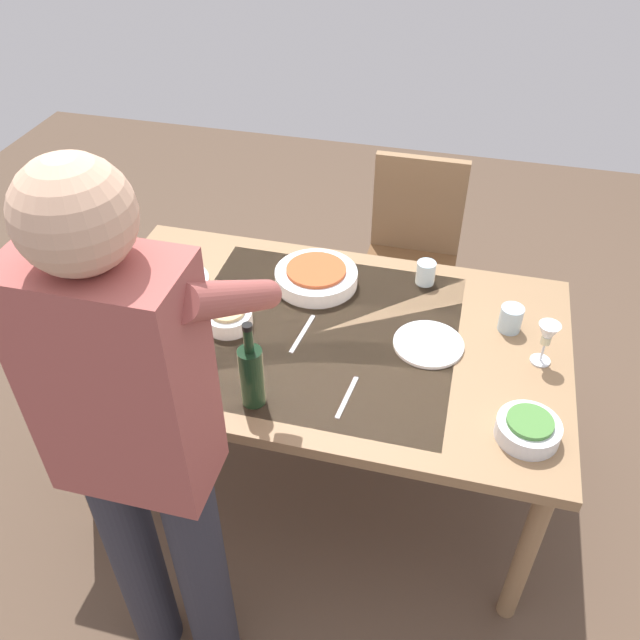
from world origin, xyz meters
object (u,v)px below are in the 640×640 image
at_px(side_bowl_salad, 528,429).
at_px(wine_glass_left, 547,336).
at_px(wine_bottle, 252,374).
at_px(water_cup_far_left, 511,319).
at_px(wine_glass_right, 187,345).
at_px(dining_table, 320,346).
at_px(person_server, 141,441).
at_px(serving_bowl_pasta, 316,276).
at_px(dinner_plate_near, 177,280).
at_px(dinner_plate_far, 428,344).
at_px(chair_near, 412,248).
at_px(side_bowl_bread, 228,318).
at_px(water_cup_near_right, 426,273).
at_px(water_cup_near_left, 119,287).

bearing_deg(side_bowl_salad, wine_glass_left, -96.84).
relative_size(wine_bottle, wine_glass_left, 1.96).
relative_size(wine_glass_left, water_cup_far_left, 1.68).
bearing_deg(wine_glass_right, dining_table, -141.22).
height_order(person_server, serving_bowl_pasta, person_server).
relative_size(wine_glass_right, dinner_plate_near, 0.66).
distance_m(dinner_plate_near, dinner_plate_far, 0.94).
height_order(chair_near, water_cup_far_left, chair_near).
distance_m(wine_glass_right, dinner_plate_far, 0.77).
xyz_separation_m(wine_glass_left, dinner_plate_near, (1.29, -0.12, -0.10)).
bearing_deg(dinner_plate_far, wine_bottle, 38.29).
xyz_separation_m(dining_table, side_bowl_bread, (0.31, 0.04, 0.10)).
xyz_separation_m(water_cup_near_right, dinner_plate_far, (-0.06, 0.34, -0.04)).
relative_size(person_server, wine_bottle, 5.71).
relative_size(water_cup_near_right, side_bowl_bread, 0.54).
distance_m(side_bowl_bread, dinner_plate_far, 0.67).
xyz_separation_m(person_server, side_bowl_salad, (-0.91, -0.45, -0.21)).
height_order(water_cup_far_left, dinner_plate_near, water_cup_far_left).
distance_m(wine_glass_right, water_cup_far_left, 1.06).
height_order(wine_glass_left, water_cup_near_left, wine_glass_left).
bearing_deg(water_cup_near_right, wine_glass_left, 140.87).
height_order(dinner_plate_near, dinner_plate_far, same).
distance_m(wine_bottle, dinner_plate_far, 0.61).
relative_size(person_server, serving_bowl_pasta, 5.63).
bearing_deg(person_server, wine_glass_right, -77.54).
bearing_deg(dining_table, person_server, 72.22).
xyz_separation_m(wine_bottle, side_bowl_salad, (-0.79, -0.06, -0.08)).
xyz_separation_m(wine_bottle, water_cup_near_left, (0.61, -0.36, -0.06)).
xyz_separation_m(side_bowl_bread, dinner_plate_near, (0.27, -0.19, -0.03)).
xyz_separation_m(water_cup_near_left, dinner_plate_near, (-0.15, -0.14, -0.05)).
distance_m(water_cup_far_left, dinner_plate_near, 1.19).
height_order(wine_bottle, wine_glass_right, wine_bottle).
bearing_deg(serving_bowl_pasta, wine_bottle, 86.76).
relative_size(wine_bottle, side_bowl_salad, 1.64).
height_order(dining_table, dinner_plate_near, dinner_plate_near).
bearing_deg(wine_glass_left, chair_near, -58.90).
distance_m(person_server, water_cup_near_left, 0.92).
relative_size(person_server, side_bowl_salad, 9.38).
xyz_separation_m(water_cup_near_left, serving_bowl_pasta, (-0.65, -0.26, -0.02)).
height_order(water_cup_near_left, side_bowl_bread, water_cup_near_left).
xyz_separation_m(chair_near, wine_glass_right, (0.55, 1.15, 0.30)).
height_order(chair_near, serving_bowl_pasta, chair_near).
bearing_deg(chair_near, wine_bottle, 75.52).
bearing_deg(dinner_plate_far, dining_table, 2.98).
bearing_deg(side_bowl_salad, water_cup_near_left, -12.08).
bearing_deg(water_cup_near_left, dinner_plate_far, -179.08).
relative_size(wine_bottle, water_cup_near_left, 2.80).
xyz_separation_m(serving_bowl_pasta, dinner_plate_near, (0.50, 0.11, -0.03)).
height_order(wine_glass_right, side_bowl_bread, wine_glass_right).
distance_m(chair_near, wine_bottle, 1.30).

